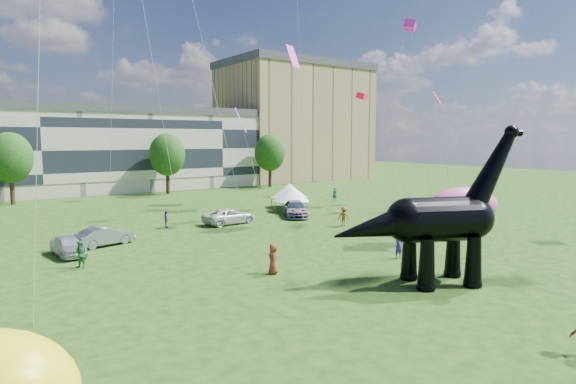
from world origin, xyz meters
TOP-DOWN VIEW (x-y plane):
  - ground at (0.00, 0.00)m, footprint 220.00×220.00m
  - terrace_row at (-8.00, 62.00)m, footprint 78.00×11.00m
  - apartment_block at (40.00, 65.00)m, footprint 28.00×18.00m
  - tree_mid_left at (-12.00, 53.00)m, footprint 5.20×5.20m
  - tree_mid_right at (8.00, 53.00)m, footprint 5.20×5.20m
  - tree_far_right at (26.00, 53.00)m, footprint 5.20×5.20m
  - dinosaur_sculpture at (3.33, 2.09)m, footprint 10.93×5.95m
  - car_silver at (-11.95, 20.86)m, footprint 1.98×4.31m
  - car_grey at (-9.02, 22.71)m, footprint 4.70×2.61m
  - car_white at (3.29, 25.55)m, footprint 5.44×2.92m
  - car_dark at (10.93, 25.31)m, footprint 4.75×5.99m
  - gazebo_near at (12.76, 28.55)m, footprint 4.84×4.84m
  - gazebo_far at (14.44, 31.33)m, footprint 4.40×4.40m
  - inflatable_pink at (21.92, 12.90)m, footprint 7.80×6.11m
  - visitors at (0.34, 13.92)m, footprint 47.84×40.55m

SIDE VIEW (x-z plane):
  - ground at x=0.00m, z-range 0.00..0.00m
  - car_silver at x=-11.95m, z-range 0.00..1.43m
  - car_white at x=3.29m, z-range 0.00..1.45m
  - car_grey at x=-9.02m, z-range 0.00..1.47m
  - car_dark at x=10.93m, z-range 0.00..1.62m
  - visitors at x=0.34m, z-range -0.05..1.80m
  - inflatable_pink at x=21.92m, z-range 0.00..3.49m
  - gazebo_near at x=12.76m, z-range 0.55..3.29m
  - gazebo_far at x=14.44m, z-range 0.57..3.41m
  - dinosaur_sculpture at x=3.33m, z-range -1.13..8.07m
  - terrace_row at x=-8.00m, z-range 0.00..12.00m
  - tree_mid_left at x=-12.00m, z-range 1.57..11.01m
  - tree_mid_right at x=8.00m, z-range 1.57..11.01m
  - tree_far_right at x=26.00m, z-range 1.57..11.01m
  - apartment_block at x=40.00m, z-range 0.00..22.00m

